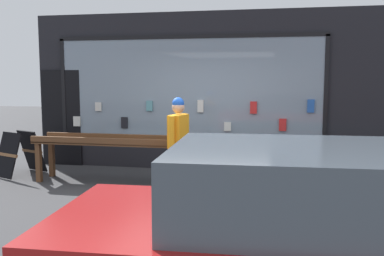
{
  "coord_description": "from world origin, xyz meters",
  "views": [
    {
      "loc": [
        1.33,
        -6.4,
        1.93
      ],
      "look_at": [
        -0.08,
        0.74,
        1.07
      ],
      "focal_mm": 40.0,
      "sensor_mm": 36.0,
      "label": 1
    }
  ],
  "objects_px": {
    "person_browsing": "(178,138)",
    "small_dog": "(205,181)",
    "display_table_right": "(295,149)",
    "sandwich_board_sign": "(20,153)",
    "display_table_left": "(110,145)",
    "parked_car": "(333,235)"
  },
  "relations": [
    {
      "from": "display_table_left",
      "to": "small_dog",
      "type": "relative_size",
      "value": 6.4
    },
    {
      "from": "display_table_left",
      "to": "person_browsing",
      "type": "relative_size",
      "value": 1.77
    },
    {
      "from": "person_browsing",
      "to": "sandwich_board_sign",
      "type": "bearing_deg",
      "value": 87.87
    },
    {
      "from": "person_browsing",
      "to": "sandwich_board_sign",
      "type": "distance_m",
      "value": 3.5
    },
    {
      "from": "display_table_right",
      "to": "sandwich_board_sign",
      "type": "bearing_deg",
      "value": 177.54
    },
    {
      "from": "person_browsing",
      "to": "small_dog",
      "type": "xyz_separation_m",
      "value": [
        0.48,
        -0.15,
        -0.68
      ]
    },
    {
      "from": "parked_car",
      "to": "display_table_left",
      "type": "bearing_deg",
      "value": 127.59
    },
    {
      "from": "display_table_left",
      "to": "person_browsing",
      "type": "bearing_deg",
      "value": -17.93
    },
    {
      "from": "display_table_right",
      "to": "parked_car",
      "type": "bearing_deg",
      "value": -88.38
    },
    {
      "from": "small_dog",
      "to": "parked_car",
      "type": "xyz_separation_m",
      "value": [
        1.56,
        -3.47,
        0.49
      ]
    },
    {
      "from": "person_browsing",
      "to": "parked_car",
      "type": "bearing_deg",
      "value": -141.42
    },
    {
      "from": "display_table_right",
      "to": "person_browsing",
      "type": "xyz_separation_m",
      "value": [
        -1.92,
        -0.45,
        0.2
      ]
    },
    {
      "from": "display_table_left",
      "to": "parked_car",
      "type": "distance_m",
      "value": 5.33
    },
    {
      "from": "display_table_right",
      "to": "small_dog",
      "type": "xyz_separation_m",
      "value": [
        -1.44,
        -0.6,
        -0.49
      ]
    },
    {
      "from": "small_dog",
      "to": "parked_car",
      "type": "bearing_deg",
      "value": -112.93
    },
    {
      "from": "person_browsing",
      "to": "sandwich_board_sign",
      "type": "xyz_separation_m",
      "value": [
        -3.4,
        0.68,
        -0.49
      ]
    },
    {
      "from": "small_dog",
      "to": "parked_car",
      "type": "height_order",
      "value": "parked_car"
    },
    {
      "from": "small_dog",
      "to": "sandwich_board_sign",
      "type": "relative_size",
      "value": 0.44
    },
    {
      "from": "display_table_left",
      "to": "parked_car",
      "type": "relative_size",
      "value": 0.64
    },
    {
      "from": "small_dog",
      "to": "parked_car",
      "type": "distance_m",
      "value": 3.83
    },
    {
      "from": "display_table_left",
      "to": "sandwich_board_sign",
      "type": "height_order",
      "value": "sandwich_board_sign"
    },
    {
      "from": "display_table_right",
      "to": "sandwich_board_sign",
      "type": "height_order",
      "value": "display_table_right"
    }
  ]
}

